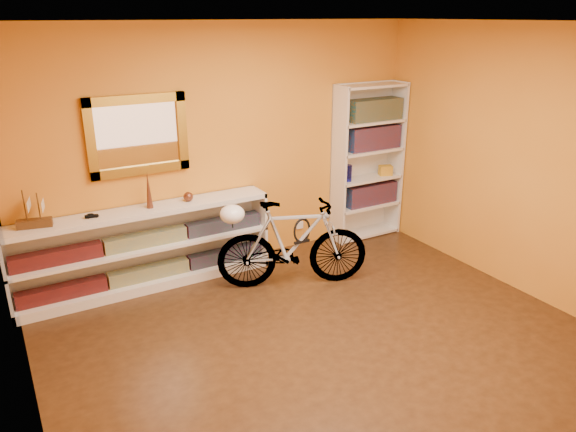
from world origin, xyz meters
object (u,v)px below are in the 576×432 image
bicycle (293,244)px  helmet (232,214)px  console_unit (146,249)px  bookcase (368,162)px

bicycle → helmet: 0.70m
bicycle → console_unit: bearing=83.1°
console_unit → helmet: size_ratio=10.50×
console_unit → helmet: helmet is taller
console_unit → helmet: (0.75, -0.49, 0.39)m
helmet → bicycle: bearing=-21.3°
bicycle → helmet: size_ratio=6.36×
bicycle → helmet: bicycle is taller
console_unit → bookcase: (2.80, 0.03, 0.52)m
console_unit → bookcase: bookcase is taller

